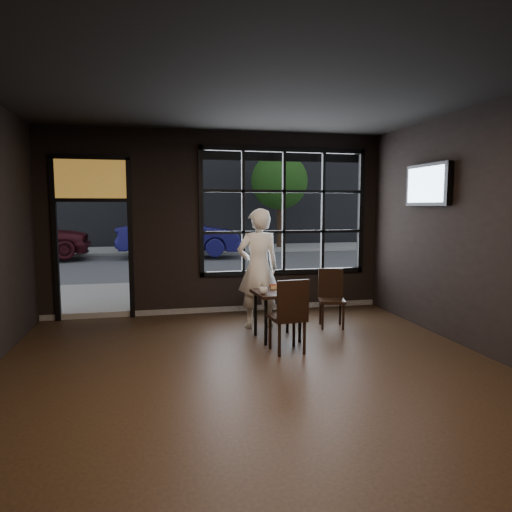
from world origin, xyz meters
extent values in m
cube|color=black|center=(0.00, 0.00, -0.01)|extent=(6.00, 7.00, 0.02)
cube|color=black|center=(0.00, 0.00, 3.21)|extent=(6.00, 7.00, 0.02)
cube|color=black|center=(1.20, 3.50, 1.80)|extent=(3.06, 0.12, 2.28)
cube|color=orange|center=(-2.10, 3.50, 2.35)|extent=(1.20, 0.06, 0.70)
cube|color=#545456|center=(0.00, 24.00, -0.02)|extent=(60.00, 41.00, 0.04)
cube|color=#5B5956|center=(0.00, 23.00, 7.50)|extent=(28.00, 12.00, 15.00)
cube|color=black|center=(0.60, 1.69, 0.35)|extent=(0.69, 0.69, 0.70)
cube|color=black|center=(0.58, 1.10, 0.49)|extent=(0.47, 0.47, 0.98)
cube|color=black|center=(1.60, 2.12, 0.45)|extent=(0.48, 0.48, 0.91)
imported|color=white|center=(0.48, 2.41, 0.93)|extent=(0.72, 0.51, 1.87)
imported|color=silver|center=(0.36, 1.54, 0.74)|extent=(0.15, 0.15, 0.10)
cube|color=black|center=(2.93, 1.70, 2.22)|extent=(0.12, 1.07, 0.63)
imported|color=#161454|center=(-0.21, 12.31, 0.83)|extent=(4.58, 2.14, 1.45)
imported|color=#441219|center=(-5.69, 12.37, 0.90)|extent=(4.88, 2.44, 1.60)
cylinder|color=#332114|center=(-1.11, 14.57, 0.97)|extent=(0.18, 0.18, 1.93)
sphere|color=#224F15|center=(-1.11, 14.57, 2.54)|extent=(2.11, 2.11, 2.11)
cylinder|color=#332114|center=(4.19, 14.81, 1.13)|extent=(0.20, 0.20, 2.25)
sphere|color=#246922|center=(4.19, 14.81, 2.96)|extent=(2.46, 2.46, 2.46)
camera|label=1|loc=(-1.06, -4.50, 1.91)|focal=32.00mm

